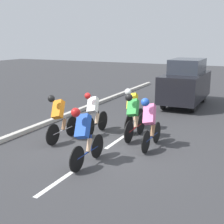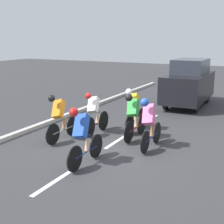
{
  "view_description": "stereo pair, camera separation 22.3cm",
  "coord_description": "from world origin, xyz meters",
  "views": [
    {
      "loc": [
        -3.94,
        7.86,
        3.18
      ],
      "look_at": [
        0.13,
        -0.56,
        0.95
      ],
      "focal_mm": 50.0,
      "sensor_mm": 36.0,
      "label": 1
    },
    {
      "loc": [
        -4.14,
        7.76,
        3.18
      ],
      "look_at": [
        0.13,
        -0.56,
        0.95
      ],
      "focal_mm": 50.0,
      "sensor_mm": 36.0,
      "label": 2
    }
  ],
  "objects": [
    {
      "name": "lane_stripe_near",
      "position": [
        0.0,
        2.64,
        0.0
      ],
      "size": [
        0.12,
        1.4,
        0.01
      ],
      "primitive_type": "cube",
      "color": "white",
      "rests_on": "ground"
    },
    {
      "name": "lane_stripe_far",
      "position": [
        0.0,
        -3.76,
        0.0
      ],
      "size": [
        0.12,
        1.4,
        0.01
      ],
      "primitive_type": "cube",
      "color": "white",
      "rests_on": "ground"
    },
    {
      "name": "cyclist_pink",
      "position": [
        -1.13,
        -0.45,
        0.83
      ],
      "size": [
        0.43,
        1.66,
        1.55
      ],
      "color": "black",
      "rests_on": "ground"
    },
    {
      "name": "cyclist_green",
      "position": [
        -0.37,
        -1.08,
        0.8
      ],
      "size": [
        0.42,
        1.76,
        1.51
      ],
      "color": "black",
      "rests_on": "ground"
    },
    {
      "name": "cyclist_blue",
      "position": [
        -0.06,
        1.45,
        0.83
      ],
      "size": [
        0.44,
        1.69,
        1.55
      ],
      "color": "black",
      "rests_on": "ground"
    },
    {
      "name": "lane_stripe_mid",
      "position": [
        0.0,
        -0.56,
        0.0
      ],
      "size": [
        0.12,
        1.4,
        0.01
      ],
      "primitive_type": "cube",
      "color": "white",
      "rests_on": "ground"
    },
    {
      "name": "ground_plane",
      "position": [
        0.0,
        0.0,
        0.0
      ],
      "size": [
        60.0,
        60.0,
        0.0
      ],
      "primitive_type": "plane",
      "color": "#38383A"
    },
    {
      "name": "curb",
      "position": [
        3.2,
        -0.56,
        0.07
      ],
      "size": [
        0.2,
        24.67,
        0.14
      ],
      "primitive_type": "cube",
      "color": "beige",
      "rests_on": "ground"
    },
    {
      "name": "cyclist_yellow",
      "position": [
        -0.01,
        -1.9,
        0.8
      ],
      "size": [
        0.44,
        1.73,
        1.53
      ],
      "color": "black",
      "rests_on": "ground"
    },
    {
      "name": "cyclist_white",
      "position": [
        1.0,
        -0.97,
        0.76
      ],
      "size": [
        0.44,
        1.64,
        1.46
      ],
      "color": "black",
      "rests_on": "ground"
    },
    {
      "name": "cyclist_orange",
      "position": [
        1.63,
        0.11,
        0.79
      ],
      "size": [
        0.46,
        1.71,
        1.5
      ],
      "color": "black",
      "rests_on": "ground"
    },
    {
      "name": "support_car",
      "position": [
        -0.69,
        -6.93,
        1.1
      ],
      "size": [
        1.7,
        3.98,
        2.2
      ],
      "color": "black",
      "rests_on": "ground"
    }
  ]
}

